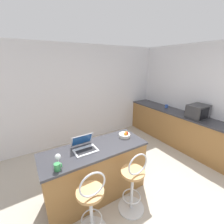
% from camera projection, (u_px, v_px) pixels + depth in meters
% --- Properties ---
extents(ground_plane, '(20.00, 20.00, 0.00)m').
position_uv_depth(ground_plane, '(151.00, 217.00, 2.20)').
color(ground_plane, '#ADA393').
extents(wall_back, '(12.00, 0.06, 2.60)m').
position_uv_depth(wall_back, '(79.00, 96.00, 4.02)').
color(wall_back, silver).
rests_on(wall_back, ground_plane).
extents(breakfast_bar, '(1.65, 0.62, 0.90)m').
position_uv_depth(breakfast_bar, '(96.00, 171.00, 2.46)').
color(breakfast_bar, olive).
rests_on(breakfast_bar, ground_plane).
extents(counter_right, '(0.59, 3.27, 0.90)m').
position_uv_depth(counter_right, '(179.00, 129.00, 4.03)').
color(counter_right, olive).
rests_on(counter_right, ground_plane).
extents(bar_stool_near, '(0.40, 0.40, 1.03)m').
position_uv_depth(bar_stool_near, '(91.00, 205.00, 1.84)').
color(bar_stool_near, silver).
rests_on(bar_stool_near, ground_plane).
extents(bar_stool_far, '(0.40, 0.40, 1.03)m').
position_uv_depth(bar_stool_far, '(133.00, 184.00, 2.17)').
color(bar_stool_far, silver).
rests_on(bar_stool_far, ground_plane).
extents(laptop, '(0.34, 0.31, 0.22)m').
position_uv_depth(laptop, '(84.00, 146.00, 2.27)').
color(laptop, '#B7BABF').
rests_on(laptop, breakfast_bar).
extents(microwave, '(0.47, 0.37, 0.32)m').
position_uv_depth(microwave, '(198.00, 111.00, 3.52)').
color(microwave, '#2D2D30').
rests_on(microwave, counter_right).
extents(mug_blue, '(0.10, 0.08, 0.09)m').
position_uv_depth(mug_blue, '(167.00, 106.00, 4.35)').
color(mug_blue, '#2D51AD').
rests_on(mug_blue, counter_right).
extents(mug_green, '(0.09, 0.08, 0.09)m').
position_uv_depth(mug_green, '(57.00, 167.00, 1.83)').
color(mug_green, '#338447').
rests_on(mug_green, breakfast_bar).
extents(wine_glass_tall, '(0.08, 0.08, 0.16)m').
position_uv_depth(wine_glass_tall, '(58.00, 157.00, 1.90)').
color(wine_glass_tall, silver).
rests_on(wine_glass_tall, breakfast_bar).
extents(fruit_bowl, '(0.20, 0.20, 0.11)m').
position_uv_depth(fruit_bowl, '(125.00, 135.00, 2.65)').
color(fruit_bowl, silver).
rests_on(fruit_bowl, breakfast_bar).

